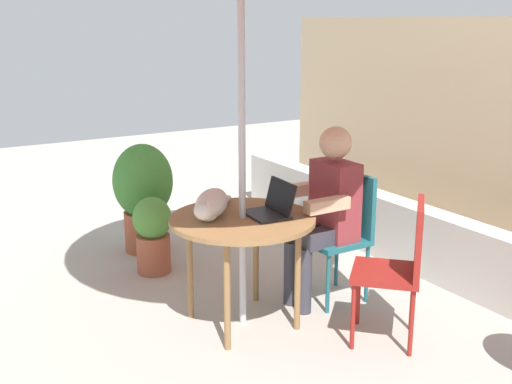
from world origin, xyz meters
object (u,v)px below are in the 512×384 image
person_seated (326,206)px  potted_plant_by_chair (143,191)px  cat (211,205)px  chair_empty (401,260)px  patio_table (242,228)px  laptop (273,205)px  potted_plant_near_fence (153,233)px  chair_occupied (344,226)px

person_seated → potted_plant_by_chair: size_ratio=1.34×
person_seated → potted_plant_by_chair: person_seated is taller
cat → chair_empty: bearing=47.1°
patio_table → laptop: (0.05, 0.20, 0.13)m
cat → potted_plant_by_chair: potted_plant_by_chair is taller
person_seated → chair_empty: bearing=2.6°
person_seated → cat: size_ratio=2.47×
potted_plant_near_fence → potted_plant_by_chair: potted_plant_by_chair is taller
chair_occupied → chair_empty: same height
patio_table → chair_occupied: 0.83m
chair_occupied → person_seated: (-0.00, -0.16, 0.17)m
cat → potted_plant_near_fence: bearing=179.4°
patio_table → potted_plant_near_fence: bearing=-171.9°
cat → potted_plant_near_fence: size_ratio=0.83×
potted_plant_near_fence → potted_plant_by_chair: (-0.50, 0.13, 0.20)m
potted_plant_by_chair → potted_plant_near_fence: bearing=-14.5°
chair_empty → person_seated: 0.72m
laptop → potted_plant_near_fence: (-1.17, -0.35, -0.46)m
chair_empty → potted_plant_by_chair: 2.43m
patio_table → potted_plant_by_chair: (-1.62, -0.03, -0.13)m
cat → patio_table: bearing=60.2°
potted_plant_by_chair → patio_table: bearing=1.0°
patio_table → chair_empty: size_ratio=1.03×
chair_empty → cat: bearing=-132.9°
chair_occupied → person_seated: bearing=-90.0°
patio_table → chair_occupied: bearing=90.0°
person_seated → cat: person_seated is taller
chair_occupied → potted_plant_near_fence: 1.50m
person_seated → laptop: size_ratio=3.93×
chair_occupied → cat: same height
person_seated → laptop: bearing=-83.4°
patio_table → potted_plant_by_chair: size_ratio=0.99×
potted_plant_by_chair → laptop: bearing=7.6°
chair_empty → person_seated: size_ratio=0.73×
patio_table → chair_occupied: size_ratio=1.03×
person_seated → laptop: (0.05, -0.46, 0.09)m
patio_table → person_seated: size_ratio=0.74×
patio_table → person_seated: bearing=90.0°
chair_occupied → chair_empty: 0.71m
laptop → potted_plant_near_fence: 1.31m
laptop → potted_plant_by_chair: (-1.68, -0.22, -0.27)m
patio_table → potted_plant_by_chair: potted_plant_by_chair is taller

